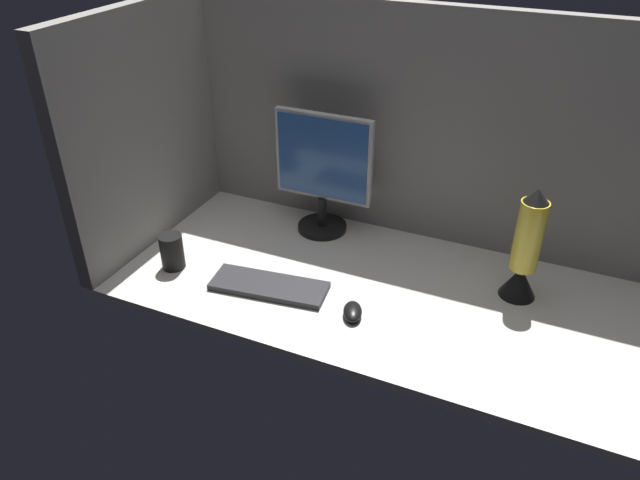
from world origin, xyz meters
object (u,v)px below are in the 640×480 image
mouse (353,312)px  mug_black_travel (172,251)px  lava_lamp (525,253)px  monitor (323,170)px  keyboard (269,286)px

mouse → mug_black_travel: (-64.23, 0.09, 4.36)cm
mouse → lava_lamp: bearing=14.0°
monitor → keyboard: monitor is taller
monitor → lava_lamp: 73.51cm
mug_black_travel → keyboard: bearing=3.2°
monitor → mug_black_travel: bearing=-129.1°
mouse → mug_black_travel: size_ratio=0.79×
mouse → monitor: bearing=102.0°
mouse → keyboard: bearing=154.5°
keyboard → mug_black_travel: (-35.00, -1.96, 5.06)cm
mug_black_travel → lava_lamp: bearing=16.0°
monitor → keyboard: 47.37cm
keyboard → mouse: 29.30cm
lava_lamp → mug_black_travel: bearing=-164.0°
monitor → keyboard: size_ratio=1.19×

